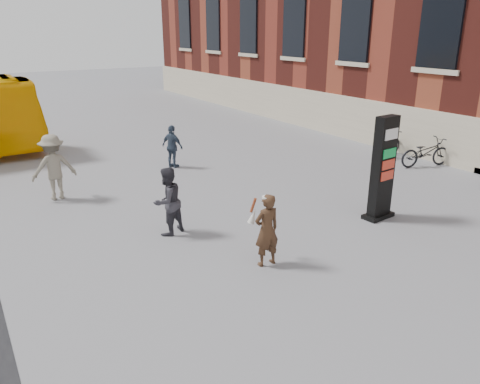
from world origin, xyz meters
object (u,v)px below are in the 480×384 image
info_pylon (383,169)px  pedestrian_c (172,147)px  bike_6 (426,152)px  woman (266,229)px  pedestrian_a (168,201)px  bike_7 (391,144)px  pedestrian_b (54,167)px

info_pylon → pedestrian_c: size_ratio=1.77×
bike_6 → woman: bearing=123.5°
pedestrian_a → bike_7: bearing=171.4°
pedestrian_b → pedestrian_c: size_ratio=1.25×
woman → pedestrian_b: 6.92m
woman → pedestrian_a: bearing=-65.2°
pedestrian_b → woman: bearing=113.8°
info_pylon → pedestrian_b: size_ratio=1.41×
pedestrian_b → bike_7: size_ratio=1.12×
pedestrian_a → pedestrian_b: pedestrian_b is taller
woman → bike_7: woman is taller
woman → pedestrian_b: pedestrian_b is taller
bike_6 → bike_7: 1.53m
info_pylon → pedestrian_c: (-2.56, 6.96, -0.56)m
pedestrian_c → bike_6: size_ratio=0.77×
pedestrian_c → bike_7: size_ratio=0.89×
woman → pedestrian_b: bearing=-65.0°
bike_7 → pedestrian_c: bearing=49.5°
info_pylon → bike_6: size_ratio=1.37×
pedestrian_b → bike_7: (11.59, -1.83, -0.43)m
pedestrian_b → pedestrian_c: 4.26m
info_pylon → pedestrian_a: bearing=153.7°
info_pylon → bike_6: 5.57m
info_pylon → woman: 3.94m
info_pylon → pedestrian_c: 7.43m
info_pylon → pedestrian_b: info_pylon is taller
info_pylon → pedestrian_b: bearing=133.8°
info_pylon → woman: info_pylon is taller
bike_7 → pedestrian_b: bearing=62.3°
info_pylon → pedestrian_a: (-4.93, 1.91, -0.49)m
info_pylon → pedestrian_b: (-6.65, 5.79, -0.38)m
woman → pedestrian_a: size_ratio=0.95×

